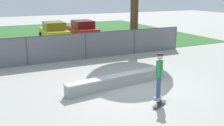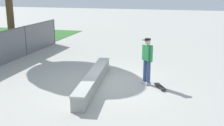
# 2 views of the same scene
# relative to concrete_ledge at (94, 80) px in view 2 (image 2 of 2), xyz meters

# --- Properties ---
(ground_plane) EXTENTS (80.00, 80.00, 0.00)m
(ground_plane) POSITION_rel_concrete_ledge_xyz_m (0.45, -0.54, -0.27)
(ground_plane) COLOR #ADAAA3
(concrete_ledge) EXTENTS (5.00, 1.09, 0.54)m
(concrete_ledge) POSITION_rel_concrete_ledge_xyz_m (0.00, 0.00, 0.00)
(concrete_ledge) COLOR #999993
(concrete_ledge) RESTS_ON ground
(skateboarder) EXTENTS (0.45, 0.46, 1.84)m
(skateboarder) POSITION_rel_concrete_ledge_xyz_m (0.81, -1.93, 0.76)
(skateboarder) COLOR beige
(skateboarder) RESTS_ON ground
(skateboard) EXTENTS (0.80, 0.56, 0.09)m
(skateboard) POSITION_rel_concrete_ledge_xyz_m (0.46, -2.51, -0.20)
(skateboard) COLOR black
(skateboard) RESTS_ON ground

